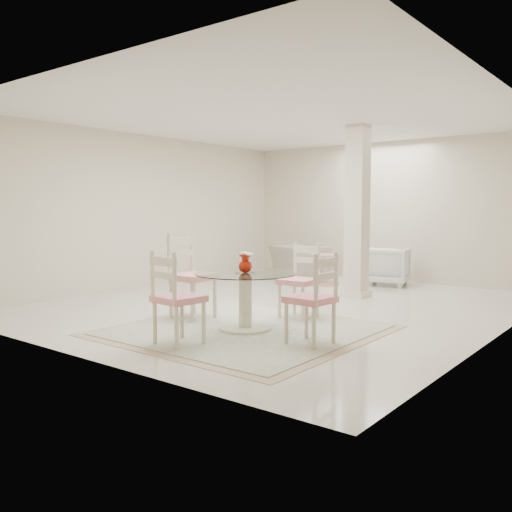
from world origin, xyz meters
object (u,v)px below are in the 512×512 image
Objects in this scene: dining_chair_south at (173,291)px; side_table at (325,271)px; dining_chair_west at (189,269)px; dining_table at (245,301)px; recliner_taupe at (299,262)px; dining_chair_east at (316,292)px; armchair_white at (387,266)px; column at (357,212)px; dining_chair_north at (301,274)px; red_vase at (245,263)px.

dining_chair_south is 5.00m from side_table.
dining_chair_west is at bearing -45.69° from dining_chair_south.
dining_table is 1.15× the size of recliner_taupe.
dining_chair_east is 1.38× the size of armchair_white.
dining_chair_south reaches higher than recliner_taupe.
dining_table is 4.04m from side_table.
column reaches higher than side_table.
dining_chair_south is at bearing -89.84° from column.
dining_chair_west is 1.45m from dining_chair_south.
dining_chair_west reaches higher than dining_chair_east.
dining_table is 4.82m from recliner_taupe.
dining_chair_west reaches higher than dining_chair_south.
dining_chair_north is 1.45m from dining_chair_west.
dining_chair_east is at bearing -6.27° from dining_table.
dining_table is at bearing -92.33° from dining_chair_east.
column is 3.37m from dining_chair_east.
dining_chair_south is at bearing -96.36° from dining_table.
red_vase is at bearing 84.29° from dining_table.
armchair_white reaches higher than recliner_taupe.
dining_chair_east is at bearing -60.52° from side_table.
dining_chair_south reaches higher than red_vase.
red_vase is 1.04m from dining_chair_north.
column is at bearing -84.50° from dining_chair_south.
dining_chair_east reaches higher than recliner_taupe.
recliner_taupe is (-1.10, 4.22, -0.30)m from dining_chair_west.
dining_table is 1.52× the size of armchair_white.
column is 2.32× the size of dining_table.
dining_chair_west reaches higher than dining_table.
dining_chair_south is at bearing 132.34° from recliner_taupe.
dining_table is 0.97× the size of dining_chair_west.
dining_table is at bearing -72.33° from side_table.
column is 2.50× the size of dining_chair_south.
armchair_white is (-0.42, 3.52, -0.21)m from dining_chair_north.
recliner_taupe is (-3.13, 4.44, -0.23)m from dining_chair_east.
recliner_taupe is (-2.12, 4.32, -0.45)m from red_vase.
dining_chair_north is at bearing -48.76° from dining_chair_west.
red_vase reaches higher than armchair_white.
dining_chair_west is at bearing -107.49° from column.
recliner_taupe is at bearing -64.08° from dining_chair_south.
dining_chair_north reaches higher than armchair_white.
dining_table is 1.07m from dining_chair_west.
dining_chair_west reaches higher than armchair_white.
side_table is at bearing -71.76° from dining_chair_south.
armchair_white is at bearing -82.62° from dining_chair_south.
red_vase is 0.24× the size of recliner_taupe.
dining_chair_north is 1.90× the size of side_table.
dining_table is at bearing -93.61° from dining_chair_west.
side_table is at bearing 5.67° from dining_chair_west.
red_vase is 0.23× the size of dining_chair_north.
column reaches higher than red_vase.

